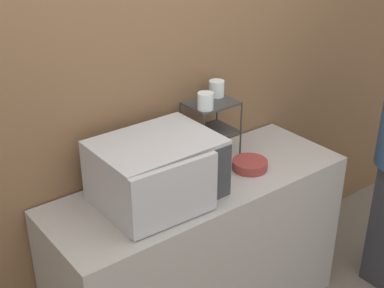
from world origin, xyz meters
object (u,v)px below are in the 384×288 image
Objects in this scene: microwave at (158,171)px; glass_back_right at (217,88)px; dish_rack at (211,119)px; glass_front_left at (206,101)px; bowl at (250,165)px.

glass_back_right is (0.55, 0.22, 0.23)m from microwave.
microwave is 1.68× the size of dish_rack.
glass_front_left is 1.00× the size of glass_back_right.
glass_front_left is at bearing 138.62° from bowl.
bowl is (0.02, -0.27, -0.37)m from glass_back_right.
bowl is at bearing -64.74° from dish_rack.
glass_back_right is 0.46× the size of bowl.
bowl is (0.57, -0.05, -0.13)m from microwave.
glass_front_left is at bearing -147.03° from glass_back_right.
glass_back_right is (0.16, 0.11, 0.00)m from glass_front_left.
glass_front_left reaches higher than microwave.
microwave is at bearing -158.41° from glass_back_right.
microwave is at bearing 174.71° from bowl.
dish_rack is (0.46, 0.16, 0.09)m from microwave.
dish_rack is 0.33m from bowl.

